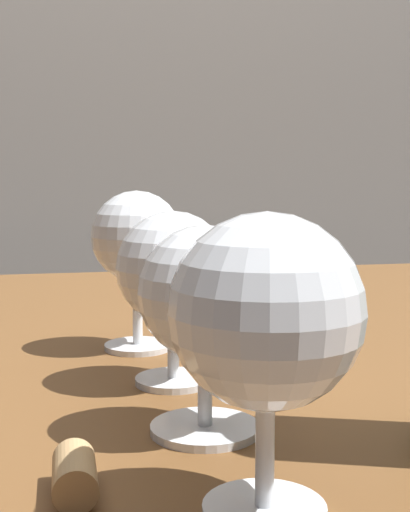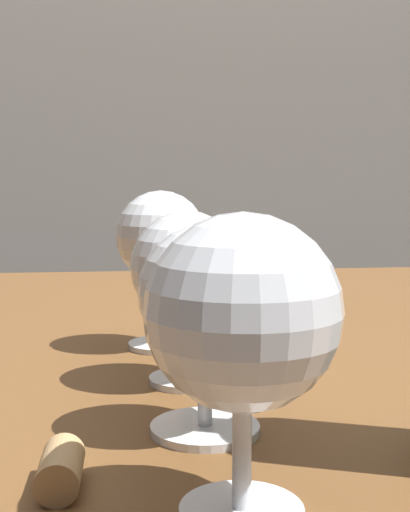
% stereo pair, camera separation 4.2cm
% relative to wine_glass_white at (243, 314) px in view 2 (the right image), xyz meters
% --- Properties ---
extents(back_wall, '(5.00, 0.08, 2.60)m').
position_rel_wine_glass_white_xyz_m(back_wall, '(0.10, 1.50, 0.47)').
color(back_wall, gray).
rests_on(back_wall, ground_plane).
extents(dining_table, '(1.44, 0.97, 0.73)m').
position_rel_wine_glass_white_xyz_m(dining_table, '(0.10, 0.36, -0.17)').
color(dining_table, brown).
rests_on(dining_table, ground_plane).
extents(wine_glass_white, '(0.09, 0.09, 0.14)m').
position_rel_wine_glass_white_xyz_m(wine_glass_white, '(0.00, 0.00, 0.00)').
color(wine_glass_white, white).
rests_on(wine_glass_white, dining_table).
extents(wine_glass_amber, '(0.08, 0.08, 0.13)m').
position_rel_wine_glass_white_xyz_m(wine_glass_amber, '(-0.01, 0.11, -0.01)').
color(wine_glass_amber, white).
rests_on(wine_glass_amber, dining_table).
extents(wine_glass_chardonnay, '(0.09, 0.09, 0.13)m').
position_rel_wine_glass_white_xyz_m(wine_glass_chardonnay, '(-0.01, 0.21, -0.01)').
color(wine_glass_chardonnay, white).
rests_on(wine_glass_chardonnay, dining_table).
extents(wine_glass_cabernet, '(0.08, 0.08, 0.14)m').
position_rel_wine_glass_white_xyz_m(wine_glass_cabernet, '(-0.02, 0.33, 0.00)').
color(wine_glass_cabernet, white).
rests_on(wine_glass_cabernet, dining_table).
extents(cork, '(0.02, 0.04, 0.02)m').
position_rel_wine_glass_white_xyz_m(cork, '(-0.09, 0.04, -0.08)').
color(cork, tan).
rests_on(cork, dining_table).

